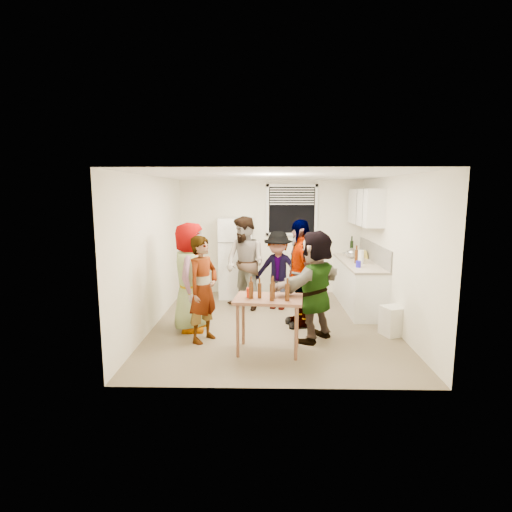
{
  "coord_description": "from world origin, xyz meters",
  "views": [
    {
      "loc": [
        -0.14,
        -6.55,
        2.24
      ],
      "look_at": [
        -0.29,
        0.23,
        1.15
      ],
      "focal_mm": 28.0,
      "sensor_mm": 36.0,
      "label": 1
    }
  ],
  "objects_px": {
    "red_cup": "(250,297)",
    "guest_stripe": "(204,340)",
    "trash_bin": "(393,320)",
    "guest_black": "(299,325)",
    "kettle": "(352,258)",
    "guest_grey": "(191,329)",
    "guest_back_left": "(245,309)",
    "refrigerator": "(236,258)",
    "guest_orange": "(314,339)",
    "wine_bottle": "(351,254)",
    "beer_bottle_counter": "(356,263)",
    "serving_table": "(268,352)",
    "blue_cup": "(358,267)",
    "beer_bottle_table": "(260,298)",
    "guest_back_right": "(278,308)"
  },
  "relations": [
    {
      "from": "refrigerator",
      "to": "beer_bottle_counter",
      "type": "distance_m",
      "value": 2.53
    },
    {
      "from": "beer_bottle_counter",
      "to": "trash_bin",
      "type": "relative_size",
      "value": 0.55
    },
    {
      "from": "kettle",
      "to": "serving_table",
      "type": "relative_size",
      "value": 0.28
    },
    {
      "from": "guest_back_right",
      "to": "guest_black",
      "type": "bearing_deg",
      "value": -52.09
    },
    {
      "from": "wine_bottle",
      "to": "guest_stripe",
      "type": "relative_size",
      "value": 0.18
    },
    {
      "from": "refrigerator",
      "to": "guest_orange",
      "type": "relative_size",
      "value": 1.01
    },
    {
      "from": "blue_cup",
      "to": "serving_table",
      "type": "height_order",
      "value": "blue_cup"
    },
    {
      "from": "beer_bottle_counter",
      "to": "red_cup",
      "type": "distance_m",
      "value": 2.86
    },
    {
      "from": "guest_orange",
      "to": "guest_back_right",
      "type": "bearing_deg",
      "value": -121.91
    },
    {
      "from": "guest_back_right",
      "to": "beer_bottle_counter",
      "type": "bearing_deg",
      "value": 18.91
    },
    {
      "from": "trash_bin",
      "to": "guest_back_right",
      "type": "xyz_separation_m",
      "value": [
        -1.77,
        1.41,
        -0.25
      ]
    },
    {
      "from": "trash_bin",
      "to": "guest_black",
      "type": "relative_size",
      "value": 0.26
    },
    {
      "from": "kettle",
      "to": "red_cup",
      "type": "height_order",
      "value": "kettle"
    },
    {
      "from": "kettle",
      "to": "guest_back_left",
      "type": "height_order",
      "value": "kettle"
    },
    {
      "from": "refrigerator",
      "to": "guest_back_right",
      "type": "distance_m",
      "value": 1.53
    },
    {
      "from": "beer_bottle_counter",
      "to": "guest_stripe",
      "type": "distance_m",
      "value": 3.28
    },
    {
      "from": "guest_stripe",
      "to": "guest_orange",
      "type": "bearing_deg",
      "value": -56.67
    },
    {
      "from": "guest_orange",
      "to": "beer_bottle_counter",
      "type": "bearing_deg",
      "value": -170.04
    },
    {
      "from": "blue_cup",
      "to": "serving_table",
      "type": "xyz_separation_m",
      "value": [
        -1.63,
        -1.7,
        -0.9
      ]
    },
    {
      "from": "kettle",
      "to": "guest_stripe",
      "type": "xyz_separation_m",
      "value": [
        -2.71,
        -2.32,
        -0.9
      ]
    },
    {
      "from": "wine_bottle",
      "to": "guest_back_right",
      "type": "distance_m",
      "value": 2.18
    },
    {
      "from": "wine_bottle",
      "to": "blue_cup",
      "type": "xyz_separation_m",
      "value": [
        -0.21,
        -1.54,
        -0.0
      ]
    },
    {
      "from": "guest_grey",
      "to": "guest_back_left",
      "type": "height_order",
      "value": "guest_back_left"
    },
    {
      "from": "guest_orange",
      "to": "red_cup",
      "type": "bearing_deg",
      "value": -23.09
    },
    {
      "from": "red_cup",
      "to": "guest_orange",
      "type": "distance_m",
      "value": 1.33
    },
    {
      "from": "refrigerator",
      "to": "kettle",
      "type": "relative_size",
      "value": 6.46
    },
    {
      "from": "guest_orange",
      "to": "guest_stripe",
      "type": "bearing_deg",
      "value": -46.68
    },
    {
      "from": "beer_bottle_table",
      "to": "guest_orange",
      "type": "xyz_separation_m",
      "value": [
        0.83,
        0.52,
        -0.79
      ]
    },
    {
      "from": "beer_bottle_counter",
      "to": "trash_bin",
      "type": "bearing_deg",
      "value": -78.53
    },
    {
      "from": "guest_back_left",
      "to": "beer_bottle_table",
      "type": "bearing_deg",
      "value": -40.71
    },
    {
      "from": "refrigerator",
      "to": "wine_bottle",
      "type": "height_order",
      "value": "refrigerator"
    },
    {
      "from": "kettle",
      "to": "red_cup",
      "type": "distance_m",
      "value": 3.37
    },
    {
      "from": "beer_bottle_counter",
      "to": "serving_table",
      "type": "height_order",
      "value": "beer_bottle_counter"
    },
    {
      "from": "beer_bottle_table",
      "to": "guest_stripe",
      "type": "height_order",
      "value": "beer_bottle_table"
    },
    {
      "from": "trash_bin",
      "to": "beer_bottle_counter",
      "type": "bearing_deg",
      "value": 101.47
    },
    {
      "from": "guest_stripe",
      "to": "guest_orange",
      "type": "distance_m",
      "value": 1.68
    },
    {
      "from": "red_cup",
      "to": "guest_stripe",
      "type": "xyz_separation_m",
      "value": [
        -0.72,
        0.4,
        -0.79
      ]
    },
    {
      "from": "wine_bottle",
      "to": "guest_stripe",
      "type": "bearing_deg",
      "value": -134.82
    },
    {
      "from": "beer_bottle_counter",
      "to": "serving_table",
      "type": "bearing_deg",
      "value": -128.44
    },
    {
      "from": "refrigerator",
      "to": "guest_stripe",
      "type": "height_order",
      "value": "refrigerator"
    },
    {
      "from": "kettle",
      "to": "guest_stripe",
      "type": "relative_size",
      "value": 0.16
    },
    {
      "from": "guest_grey",
      "to": "guest_back_left",
      "type": "bearing_deg",
      "value": -33.76
    },
    {
      "from": "red_cup",
      "to": "guest_stripe",
      "type": "bearing_deg",
      "value": 150.83
    },
    {
      "from": "refrigerator",
      "to": "blue_cup",
      "type": "relative_size",
      "value": 14.18
    },
    {
      "from": "guest_grey",
      "to": "guest_black",
      "type": "xyz_separation_m",
      "value": [
        1.79,
        0.24,
        0.0
      ]
    },
    {
      "from": "blue_cup",
      "to": "trash_bin",
      "type": "height_order",
      "value": "blue_cup"
    },
    {
      "from": "beer_bottle_table",
      "to": "red_cup",
      "type": "bearing_deg",
      "value": 161.25
    },
    {
      "from": "guest_back_left",
      "to": "guest_black",
      "type": "relative_size",
      "value": 0.99
    },
    {
      "from": "blue_cup",
      "to": "guest_grey",
      "type": "relative_size",
      "value": 0.07
    },
    {
      "from": "refrigerator",
      "to": "beer_bottle_table",
      "type": "xyz_separation_m",
      "value": [
        0.54,
        -3.08,
        -0.06
      ]
    }
  ]
}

